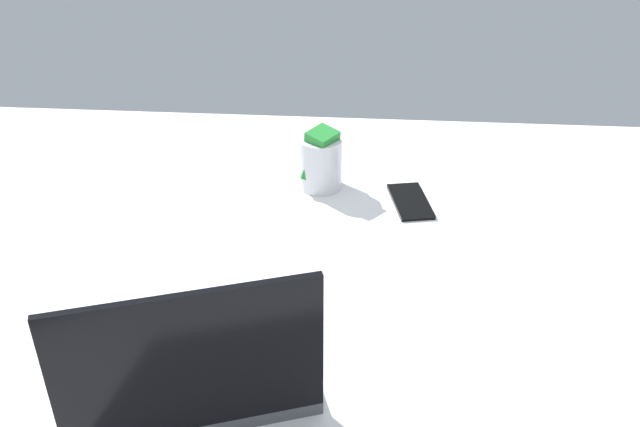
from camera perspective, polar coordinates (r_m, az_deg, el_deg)
name	(u,v)px	position (r cm, az deg, el deg)	size (l,w,h in cm)	color
bed_mattress	(274,320)	(126.83, -3.74, -8.60)	(180.00, 140.00, 18.00)	white
laptop	(191,368)	(99.58, -10.45, -12.23)	(38.69, 32.50, 23.00)	#4C4C51
snack_cup	(321,161)	(145.95, 0.05, 4.29)	(9.18, 9.13, 13.49)	silver
cell_phone	(410,201)	(143.66, 7.32, 0.99)	(6.80, 14.00, 0.80)	black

